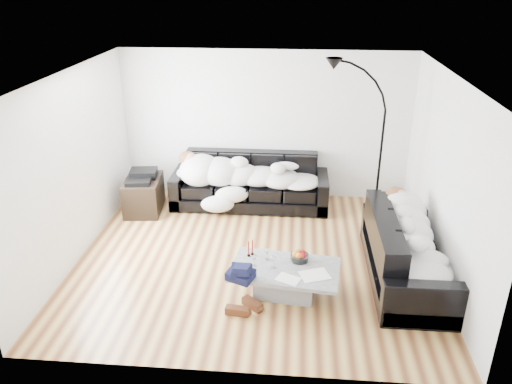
# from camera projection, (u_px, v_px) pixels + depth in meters

# --- Properties ---
(ground) EXTENTS (5.00, 5.00, 0.00)m
(ground) POSITION_uv_depth(u_px,v_px,m) (254.00, 257.00, 7.18)
(ground) COLOR brown
(ground) RESTS_ON ground
(wall_back) EXTENTS (5.00, 0.02, 2.60)m
(wall_back) POSITION_uv_depth(u_px,v_px,m) (266.00, 126.00, 8.70)
(wall_back) COLOR silver
(wall_back) RESTS_ON ground
(wall_left) EXTENTS (0.02, 4.50, 2.60)m
(wall_left) POSITION_uv_depth(u_px,v_px,m) (73.00, 168.00, 6.85)
(wall_left) COLOR silver
(wall_left) RESTS_ON ground
(wall_right) EXTENTS (0.02, 4.50, 2.60)m
(wall_right) POSITION_uv_depth(u_px,v_px,m) (446.00, 180.00, 6.46)
(wall_right) COLOR silver
(wall_right) RESTS_ON ground
(ceiling) EXTENTS (5.00, 5.00, 0.00)m
(ceiling) POSITION_uv_depth(u_px,v_px,m) (254.00, 76.00, 6.12)
(ceiling) COLOR white
(ceiling) RESTS_ON ground
(sofa_back) EXTENTS (2.68, 0.93, 0.88)m
(sofa_back) POSITION_uv_depth(u_px,v_px,m) (250.00, 182.00, 8.62)
(sofa_back) COLOR black
(sofa_back) RESTS_ON ground
(sofa_right) EXTENTS (0.94, 2.19, 0.89)m
(sofa_right) POSITION_uv_depth(u_px,v_px,m) (408.00, 249.00, 6.53)
(sofa_right) COLOR black
(sofa_right) RESTS_ON ground
(sleeper_back) EXTENTS (2.27, 0.78, 0.45)m
(sleeper_back) POSITION_uv_depth(u_px,v_px,m) (250.00, 171.00, 8.49)
(sleeper_back) COLOR silver
(sleeper_back) RESTS_ON sofa_back
(sleeper_right) EXTENTS (0.79, 1.88, 0.46)m
(sleeper_right) POSITION_uv_depth(u_px,v_px,m) (410.00, 235.00, 6.45)
(sleeper_right) COLOR silver
(sleeper_right) RESTS_ON sofa_right
(teal_cushion) EXTENTS (0.42, 0.38, 0.20)m
(teal_cushion) POSITION_uv_depth(u_px,v_px,m) (397.00, 207.00, 7.04)
(teal_cushion) COLOR #0A4B31
(teal_cushion) RESTS_ON sofa_right
(coffee_table) EXTENTS (1.42, 0.93, 0.39)m
(coffee_table) POSITION_uv_depth(u_px,v_px,m) (285.00, 281.00, 6.30)
(coffee_table) COLOR #939699
(coffee_table) RESTS_ON ground
(fruit_bowl) EXTENTS (0.26, 0.26, 0.14)m
(fruit_bowl) POSITION_uv_depth(u_px,v_px,m) (300.00, 256.00, 6.35)
(fruit_bowl) COLOR white
(fruit_bowl) RESTS_ON coffee_table
(wine_glass_a) EXTENTS (0.08, 0.08, 0.16)m
(wine_glass_a) POSITION_uv_depth(u_px,v_px,m) (267.00, 254.00, 6.36)
(wine_glass_a) COLOR white
(wine_glass_a) RESTS_ON coffee_table
(wine_glass_b) EXTENTS (0.08, 0.08, 0.16)m
(wine_glass_b) POSITION_uv_depth(u_px,v_px,m) (255.00, 260.00, 6.23)
(wine_glass_b) COLOR white
(wine_glass_b) RESTS_ON coffee_table
(wine_glass_c) EXTENTS (0.08, 0.08, 0.17)m
(wine_glass_c) POSITION_uv_depth(u_px,v_px,m) (274.00, 262.00, 6.19)
(wine_glass_c) COLOR white
(wine_glass_c) RESTS_ON coffee_table
(candle_left) EXTENTS (0.04, 0.04, 0.21)m
(candle_left) POSITION_uv_depth(u_px,v_px,m) (249.00, 249.00, 6.43)
(candle_left) COLOR maroon
(candle_left) RESTS_ON coffee_table
(candle_right) EXTENTS (0.05, 0.05, 0.21)m
(candle_right) POSITION_uv_depth(u_px,v_px,m) (252.00, 248.00, 6.46)
(candle_right) COLOR maroon
(candle_right) RESTS_ON coffee_table
(newspaper_a) EXTENTS (0.42, 0.37, 0.01)m
(newspaper_a) POSITION_uv_depth(u_px,v_px,m) (315.00, 275.00, 6.06)
(newspaper_a) COLOR silver
(newspaper_a) RESTS_ON coffee_table
(newspaper_b) EXTENTS (0.34, 0.30, 0.01)m
(newspaper_b) POSITION_uv_depth(u_px,v_px,m) (288.00, 279.00, 5.99)
(newspaper_b) COLOR silver
(newspaper_b) RESTS_ON coffee_table
(navy_jacket) EXTENTS (0.34, 0.29, 0.16)m
(navy_jacket) POSITION_uv_depth(u_px,v_px,m) (240.00, 267.00, 5.93)
(navy_jacket) COLOR black
(navy_jacket) RESTS_ON coffee_table
(shoes) EXTENTS (0.57, 0.48, 0.11)m
(shoes) POSITION_uv_depth(u_px,v_px,m) (244.00, 307.00, 6.04)
(shoes) COLOR #472311
(shoes) RESTS_ON ground
(av_cabinet) EXTENTS (0.66, 0.89, 0.58)m
(av_cabinet) POSITION_uv_depth(u_px,v_px,m) (144.00, 195.00, 8.48)
(av_cabinet) COLOR black
(av_cabinet) RESTS_ON ground
(stereo) EXTENTS (0.48, 0.40, 0.13)m
(stereo) POSITION_uv_depth(u_px,v_px,m) (142.00, 176.00, 8.34)
(stereo) COLOR black
(stereo) RESTS_ON av_cabinet
(floor_lamp) EXTENTS (0.91, 0.61, 2.32)m
(floor_lamp) POSITION_uv_depth(u_px,v_px,m) (380.00, 157.00, 7.66)
(floor_lamp) COLOR black
(floor_lamp) RESTS_ON ground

